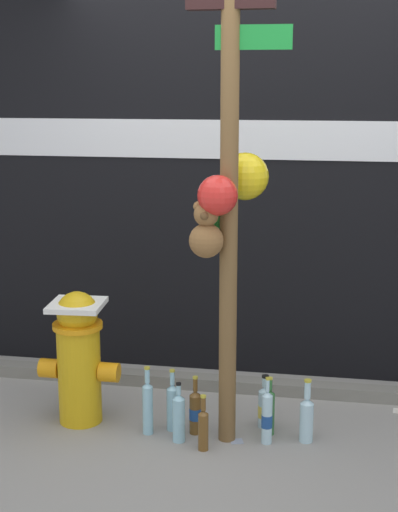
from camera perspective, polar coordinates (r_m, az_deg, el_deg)
ground_plane at (r=4.14m, az=2.52°, el=-14.94°), size 14.00×14.00×0.00m
building_wall at (r=5.00m, az=4.74°, el=8.73°), size 10.00×0.21×3.15m
curb_strip at (r=4.93m, az=3.93°, el=-9.71°), size 8.00×0.12×0.08m
memorial_post at (r=3.93m, az=2.22°, el=6.86°), size 0.53×0.53×2.65m
fire_hydrant at (r=4.44m, az=-9.05°, el=-7.35°), size 0.47×0.32×0.78m
bottle_0 at (r=4.38m, az=-2.01°, el=-11.21°), size 0.07×0.07×0.36m
bottle_1 at (r=4.34m, az=-0.28°, el=-11.62°), size 0.07×0.07×0.34m
bottle_2 at (r=4.34m, az=5.34°, el=-11.53°), size 0.06×0.06×0.34m
bottle_3 at (r=4.33m, az=-3.89°, el=-11.20°), size 0.06×0.06×0.40m
bottle_4 at (r=4.16m, az=0.32°, el=-12.82°), size 0.06×0.06×0.32m
bottle_5 at (r=4.29m, az=8.11°, el=-11.93°), size 0.08×0.08×0.36m
bottle_6 at (r=4.24m, az=5.14°, el=-12.00°), size 0.06×0.06×0.38m
bottle_7 at (r=4.43m, az=4.98°, el=-11.23°), size 0.08×0.08×0.31m
bottle_8 at (r=4.25m, az=-1.53°, el=-12.02°), size 0.07×0.07×0.34m
litter_0 at (r=4.31m, az=2.82°, el=-13.75°), size 0.08×0.08×0.01m
litter_2 at (r=4.93m, az=7.26°, el=-10.24°), size 0.09×0.12×0.01m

